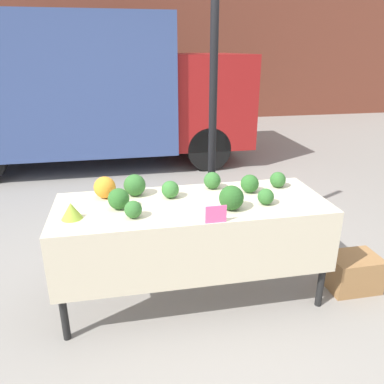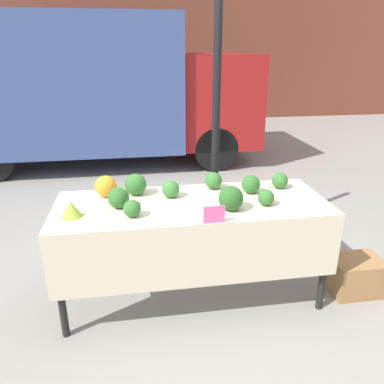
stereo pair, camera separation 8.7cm
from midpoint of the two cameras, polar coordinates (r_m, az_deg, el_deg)
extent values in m
plane|color=gray|center=(3.09, -0.84, -15.34)|extent=(40.00, 40.00, 0.00)
cube|color=brown|center=(10.58, -9.67, 26.09)|extent=(16.00, 0.60, 5.63)
cylinder|color=black|center=(3.37, 2.42, 10.75)|extent=(0.07, 0.07, 2.46)
cube|color=#384C84|center=(6.64, -20.57, 15.28)|extent=(3.66, 2.20, 2.00)
cube|color=maroon|center=(6.75, 1.44, 14.22)|extent=(1.26, 2.03, 1.44)
cylinder|color=black|center=(5.98, 2.06, 6.64)|extent=(0.69, 0.22, 0.69)
cylinder|color=black|center=(7.71, -1.01, 9.91)|extent=(0.69, 0.22, 0.69)
cylinder|color=black|center=(7.86, -26.01, 8.02)|extent=(0.69, 0.22, 0.69)
cube|color=beige|center=(2.70, -0.93, -1.89)|extent=(1.96, 0.74, 0.03)
cube|color=beige|center=(2.48, 0.62, -10.09)|extent=(1.96, 0.01, 0.44)
cylinder|color=black|center=(2.62, -20.34, -13.94)|extent=(0.05, 0.05, 0.76)
cylinder|color=black|center=(2.91, 18.65, -10.00)|extent=(0.05, 0.05, 0.76)
cylinder|color=black|center=(3.15, -18.76, -7.54)|extent=(0.05, 0.05, 0.76)
cylinder|color=black|center=(3.40, 13.64, -4.85)|extent=(0.05, 0.05, 0.76)
sphere|color=orange|center=(2.84, -14.02, 0.69)|extent=(0.16, 0.16, 0.16)
cone|color=#93B238|center=(2.55, -18.85, -2.74)|extent=(0.14, 0.14, 0.11)
sphere|color=#336B2D|center=(2.94, 2.25, 1.77)|extent=(0.13, 0.13, 0.13)
sphere|color=#285B23|center=(2.55, 5.05, -0.89)|extent=(0.17, 0.17, 0.17)
sphere|color=#387533|center=(2.76, -4.24, 0.38)|extent=(0.13, 0.13, 0.13)
sphere|color=#336B2D|center=(3.04, 12.14, 1.84)|extent=(0.12, 0.12, 0.12)
sphere|color=#336B2D|center=(2.47, -9.96, -2.64)|extent=(0.12, 0.12, 0.12)
sphere|color=#336B2D|center=(2.68, 10.27, -0.70)|extent=(0.12, 0.12, 0.12)
sphere|color=#2D6628|center=(2.62, -12.06, -1.03)|extent=(0.15, 0.15, 0.15)
sphere|color=#336B2D|center=(2.83, -9.61, 1.04)|extent=(0.16, 0.16, 0.16)
sphere|color=#2D6628|center=(2.89, 7.92, 1.27)|extent=(0.14, 0.14, 0.14)
cube|color=#F45B9E|center=(2.36, 2.62, -3.42)|extent=(0.14, 0.01, 0.12)
cube|color=#9E7042|center=(3.33, 22.55, -11.21)|extent=(0.39, 0.30, 0.29)
camera|label=1|loc=(0.04, -90.94, -0.36)|focal=35.00mm
camera|label=2|loc=(0.04, 89.06, 0.36)|focal=35.00mm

